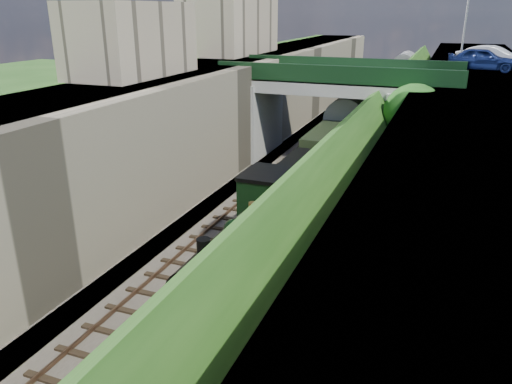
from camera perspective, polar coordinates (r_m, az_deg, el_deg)
ground at (r=17.00m, az=-11.70°, el=-18.92°), size 160.00×160.00×0.00m
trackbed at (r=33.46m, az=6.87°, el=1.73°), size 10.00×90.00×0.20m
retaining_wall at (r=34.27m, az=-1.90°, el=8.20°), size 1.00×90.00×7.00m
street_plateau_left at (r=35.77m, az=-7.13°, el=8.56°), size 6.00×90.00×7.00m
street_plateau_right at (r=31.76m, az=23.95°, el=4.80°), size 8.00×90.00×6.25m
embankment_slope at (r=28.80m, az=14.95°, el=3.47°), size 4.86×90.00×6.54m
track_left at (r=33.93m, az=3.61°, el=2.36°), size 2.50×90.00×0.20m
track_right at (r=33.16m, az=8.88°, el=1.72°), size 2.50×90.00×0.20m
road_bridge at (r=36.07m, az=10.25°, el=9.43°), size 16.00×6.40×7.25m
building_far at (r=44.70m, az=-2.93°, el=19.37°), size 5.00×10.00×6.00m
building_near at (r=30.24m, az=-14.04°, el=16.57°), size 4.00×8.00×4.00m
tree at (r=31.18m, az=17.76°, el=8.21°), size 3.60×3.80×6.60m
lamppost at (r=41.73m, az=22.85°, el=17.26°), size 0.87×0.15×6.00m
car_blue at (r=41.96m, az=24.47°, el=13.64°), size 5.06×2.25×1.69m
car_silver at (r=44.05m, az=25.37°, el=13.75°), size 5.46×3.15×1.70m
locomotive at (r=19.53m, az=-0.54°, el=-6.32°), size 3.10×10.23×3.83m
tender at (r=26.06m, az=5.48°, el=-0.09°), size 2.70×6.00×3.05m
coach_front at (r=37.74m, az=10.86°, el=6.71°), size 2.90×18.00×3.70m
coach_middle at (r=56.02m, az=14.61°, el=10.75°), size 2.90×18.00×3.70m
coach_rear at (r=74.56m, az=16.55°, el=12.78°), size 2.90×18.00×3.70m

